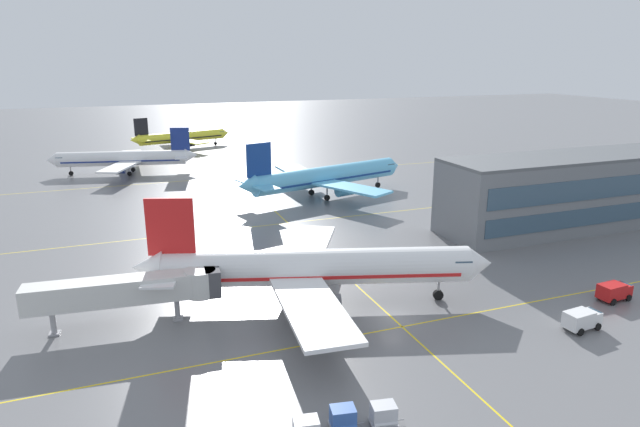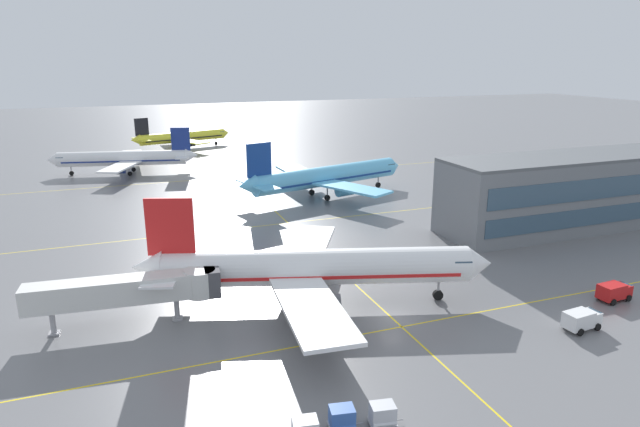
# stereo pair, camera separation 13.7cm
# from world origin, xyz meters

# --- Properties ---
(ground_plane) EXTENTS (600.00, 600.00, 0.00)m
(ground_plane) POSITION_xyz_m (0.00, 0.00, 0.00)
(ground_plane) COLOR slate
(airliner_front_gate) EXTENTS (40.79, 34.83, 12.94)m
(airliner_front_gate) POSITION_xyz_m (-6.86, 6.94, 4.42)
(airliner_front_gate) COLOR white
(airliner_front_gate) RESTS_ON ground
(airliner_second_row) EXTENTS (39.73, 33.83, 12.51)m
(airliner_second_row) POSITION_xyz_m (12.81, 53.65, 4.27)
(airliner_second_row) COLOR #5BB7E5
(airliner_second_row) RESTS_ON ground
(airliner_third_row) EXTENTS (35.60, 30.24, 11.14)m
(airliner_third_row) POSITION_xyz_m (-24.98, 92.53, 3.80)
(airliner_third_row) COLOR white
(airliner_third_row) RESTS_ON ground
(airliner_far_left_stand) EXTENTS (32.22, 27.49, 10.20)m
(airliner_far_left_stand) POSITION_xyz_m (-6.93, 128.10, 3.48)
(airliner_far_left_stand) COLOR yellow
(airliner_far_left_stand) RESTS_ON ground
(taxiway_markings) EXTENTS (126.63, 133.95, 0.01)m
(taxiway_markings) POSITION_xyz_m (0.00, 38.59, 0.00)
(taxiway_markings) COLOR yellow
(taxiway_markings) RESTS_ON ground
(service_truck_red_van) EXTENTS (4.27, 2.48, 2.10)m
(service_truck_red_van) POSITION_xyz_m (17.50, -9.16, 1.18)
(service_truck_red_van) COLOR white
(service_truck_red_van) RESTS_ON ground
(service_truck_catering) EXTENTS (4.24, 2.41, 2.10)m
(service_truck_catering) POSITION_xyz_m (26.73, -4.96, 1.18)
(service_truck_catering) COLOR red
(service_truck_catering) RESTS_ON ground
(baggage_cart_row_second) EXTENTS (2.85, 2.00, 1.86)m
(baggage_cart_row_second) POSITION_xyz_m (-12.46, -15.15, 1.00)
(baggage_cart_row_second) COLOR #99999E
(baggage_cart_row_second) RESTS_ON ground
(baggage_cart_row_middle) EXTENTS (2.85, 2.00, 1.86)m
(baggage_cart_row_middle) POSITION_xyz_m (-9.34, -15.89, 1.00)
(baggage_cart_row_middle) COLOR #99999E
(baggage_cart_row_middle) RESTS_ON ground
(jet_bridge) EXTENTS (20.09, 4.66, 5.58)m
(jet_bridge) POSITION_xyz_m (-25.98, 8.57, 4.06)
(jet_bridge) COLOR silver
(jet_bridge) RESTS_ON ground
(terminal_building) EXTENTS (71.21, 12.30, 12.25)m
(terminal_building) POSITION_xyz_m (56.55, 20.12, 6.12)
(terminal_building) COLOR slate
(terminal_building) RESTS_ON ground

